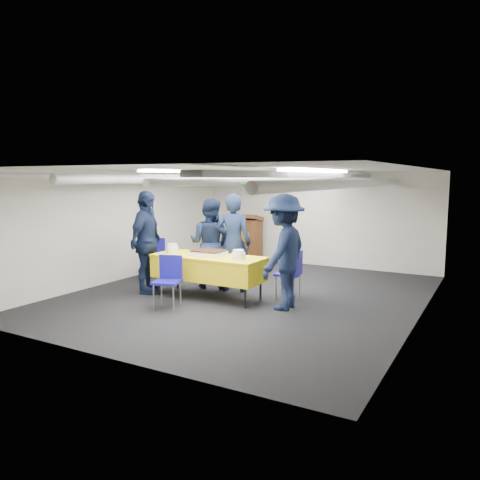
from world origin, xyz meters
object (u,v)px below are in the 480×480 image
sailor_a (233,243)px  sailor_d (284,252)px  sailor_c (146,242)px  podium (249,238)px  chair_right (293,270)px  chair_left (155,254)px  sheet_cake (209,253)px  serving_table (208,267)px  sailor_b (210,243)px  chair_near (169,276)px

sailor_a → sailor_d: 1.46m
sailor_c → sailor_d: 2.69m
podium → chair_right: podium is taller
podium → chair_left: podium is taller
podium → sailor_d: size_ratio=0.66×
sailor_d → podium: bearing=-144.5°
chair_left → sheet_cake: bearing=-21.4°
chair_left → serving_table: bearing=-22.6°
sailor_b → chair_left: bearing=-13.1°
serving_table → chair_right: size_ratio=2.36×
sailor_c → chair_right: bearing=-87.1°
chair_near → podium: bearing=100.8°
sailor_b → sheet_cake: bearing=110.9°
chair_right → chair_left: same height
serving_table → chair_right: bearing=26.0°
chair_left → sailor_b: sailor_b is taller
sailor_b → sailor_c: size_ratio=0.92×
chair_right → sailor_a: bearing=-179.3°
chair_right → sailor_d: size_ratio=0.46×
chair_right → chair_left: 3.22m
podium → chair_right: size_ratio=1.44×
podium → sailor_b: (0.65, -2.84, 0.27)m
sheet_cake → chair_right: 1.54m
serving_table → chair_near: 0.88m
chair_near → sailor_a: size_ratio=0.47×
serving_table → sheet_cake: sheet_cake is taller
sailor_c → serving_table: bearing=-95.0°
sheet_cake → serving_table: bearing=-64.6°
chair_left → sailor_c: 1.28m
serving_table → sailor_b: size_ratio=1.17×
chair_right → chair_near: bearing=-136.5°
sailor_b → sailor_c: sailor_c is taller
serving_table → podium: bearing=106.8°
chair_left → chair_right: bearing=-2.0°
sheet_cake → podium: 3.65m
sheet_cake → sailor_d: 1.49m
chair_near → serving_table: bearing=74.6°
serving_table → sailor_c: 1.31m
serving_table → sheet_cake: 0.27m
sailor_a → podium: bearing=-82.1°
chair_left → sailor_b: size_ratio=0.49×
chair_left → sailor_a: 2.04m
sailor_a → sailor_d: (1.32, -0.63, 0.02)m
chair_left → sailor_a: (2.00, -0.13, 0.40)m
sailor_b → podium: bearing=-87.6°
chair_near → sheet_cake: bearing=77.0°
sailor_c → chair_near: bearing=-138.0°
sheet_cake → sailor_a: (0.17, 0.59, 0.11)m
sailor_a → sailor_b: 0.57m
sailor_a → sailor_b: sailor_a is taller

